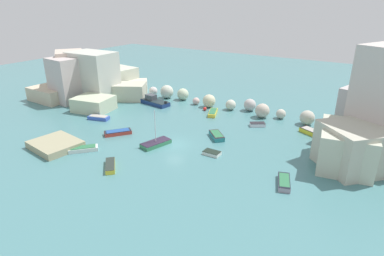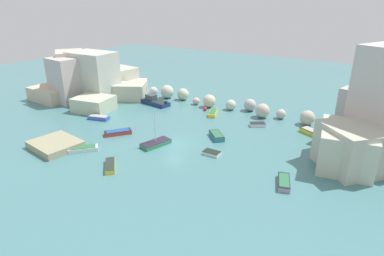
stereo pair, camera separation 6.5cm
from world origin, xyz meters
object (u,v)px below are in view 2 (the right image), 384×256
object	(u,v)px
moored_boat_8	(154,101)
moored_boat_1	(118,132)
moored_boat_2	(156,143)
moored_boat_10	(83,149)
moored_boat_0	(212,153)
moored_boat_4	(284,182)
moored_boat_11	(313,132)
moored_boat_9	(213,113)
moored_boat_7	(217,136)
moored_boat_3	(99,118)
channel_buoy	(205,109)
moored_boat_5	(110,166)
stone_dock	(55,145)
moored_boat_6	(258,124)

from	to	relation	value
moored_boat_8	moored_boat_1	bearing A→B (deg)	115.76
moored_boat_2	moored_boat_10	size ratio (longest dim) A/B	1.38
moored_boat_0	moored_boat_10	world-z (taller)	moored_boat_10
moored_boat_4	moored_boat_10	bearing A→B (deg)	-95.58
moored_boat_11	moored_boat_9	bearing A→B (deg)	26.63
moored_boat_4	moored_boat_7	bearing A→B (deg)	-139.68
moored_boat_3	channel_buoy	bearing A→B (deg)	-149.39
moored_boat_9	moored_boat_0	bearing A→B (deg)	7.28
moored_boat_2	moored_boat_9	world-z (taller)	moored_boat_2
moored_boat_0	moored_boat_9	distance (m)	16.16
moored_boat_3	moored_boat_5	xyz separation A→B (m)	(14.25, -11.31, -0.03)
moored_boat_7	moored_boat_9	bearing A→B (deg)	-13.23
moored_boat_10	moored_boat_0	bearing A→B (deg)	160.46
stone_dock	moored_boat_10	distance (m)	4.26
moored_boat_3	moored_boat_5	distance (m)	18.19
moored_boat_1	moored_boat_8	bearing A→B (deg)	-125.15
moored_boat_5	moored_boat_11	bearing A→B (deg)	-82.49
moored_boat_0	moored_boat_10	bearing A→B (deg)	28.07
stone_dock	moored_boat_11	size ratio (longest dim) A/B	1.49
channel_buoy	moored_boat_8	size ratio (longest dim) A/B	0.11
moored_boat_4	moored_boat_6	distance (m)	17.88
moored_boat_7	moored_boat_9	xyz separation A→B (m)	(-5.58, 8.97, -0.05)
moored_boat_5	moored_boat_9	world-z (taller)	moored_boat_9
channel_buoy	moored_boat_0	size ratio (longest dim) A/B	0.30
moored_boat_0	moored_boat_3	world-z (taller)	moored_boat_3
moored_boat_7	moored_boat_10	xyz separation A→B (m)	(-13.37, -13.61, -0.09)
moored_boat_1	moored_boat_7	world-z (taller)	moored_boat_7
moored_boat_5	moored_boat_9	bearing A→B (deg)	-47.63
moored_boat_8	moored_boat_11	xyz separation A→B (m)	(30.05, 0.93, -0.22)
stone_dock	moored_boat_8	size ratio (longest dim) A/B	1.01
moored_boat_9	moored_boat_2	bearing A→B (deg)	-22.70
stone_dock	moored_boat_0	world-z (taller)	stone_dock
moored_boat_2	moored_boat_6	world-z (taller)	moored_boat_2
moored_boat_0	moored_boat_5	world-z (taller)	moored_boat_5
channel_buoy	stone_dock	bearing A→B (deg)	-110.73
stone_dock	moored_boat_5	bearing A→B (deg)	-0.35
moored_boat_10	moored_boat_11	xyz separation A→B (m)	(25.21, 22.63, 0.08)
moored_boat_7	moored_boat_8	world-z (taller)	moored_boat_8
moored_boat_7	moored_boat_1	bearing A→B (deg)	71.87
moored_boat_0	moored_boat_3	xyz separation A→B (m)	(-23.08, 1.46, 0.08)
moored_boat_1	stone_dock	bearing A→B (deg)	11.79
moored_boat_6	moored_boat_7	xyz separation A→B (m)	(-3.36, -7.81, 0.08)
moored_boat_2	stone_dock	bearing A→B (deg)	-39.79
moored_boat_0	moored_boat_5	size ratio (longest dim) A/B	0.68
moored_boat_1	moored_boat_11	size ratio (longest dim) A/B	0.95
moored_boat_8	moored_boat_3	bearing A→B (deg)	84.98
stone_dock	moored_boat_9	bearing A→B (deg)	63.85
channel_buoy	moored_boat_0	bearing A→B (deg)	-56.96
moored_boat_4	moored_boat_10	xyz separation A→B (m)	(-25.94, -6.10, -0.04)
moored_boat_1	moored_boat_8	xyz separation A→B (m)	(-4.74, 14.94, 0.27)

